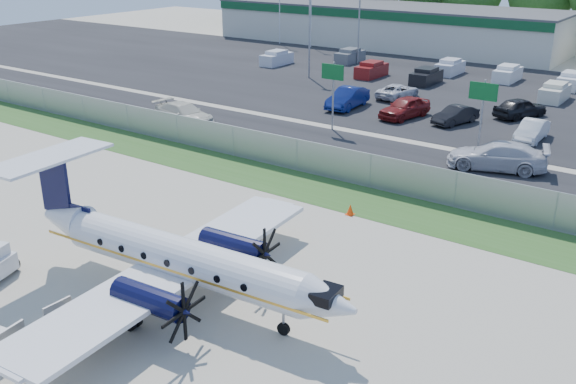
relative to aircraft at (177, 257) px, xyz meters
The scene contains 24 objects.
ground 2.09m from the aircraft, 74.73° to the left, with size 170.00×170.00×0.00m, color #B0A895.
grass_verge 13.11m from the aircraft, 88.82° to the left, with size 170.00×4.00×0.02m, color #2D561E.
access_road 20.06m from the aircraft, 89.24° to the left, with size 170.00×8.00×0.02m, color black.
parking_lot 41.02m from the aircraft, 89.63° to the left, with size 170.00×32.00×0.02m, color black.
perimeter_fence 15.00m from the aircraft, 88.98° to the left, with size 120.00×0.06×1.99m.
building_west 67.29m from the aircraft, 110.66° to the left, with size 46.40×12.40×5.24m.
sign_left 25.17m from the aircraft, 107.94° to the left, with size 1.80×0.26×5.00m.
sign_mid 24.17m from the aircraft, 82.21° to the left, with size 1.80×0.26×5.00m.
flagpole_west 66.48m from the aircraft, 122.50° to the left, with size 1.06×0.12×10.00m.
flagpole_east 63.93m from the aircraft, 118.71° to the left, with size 1.06×0.12×10.00m.
light_pole_nw 43.82m from the aircraft, 116.85° to the left, with size 0.90×0.35×9.09m.
light_pole_sw 52.91m from the aircraft, 111.95° to the left, with size 0.90×0.35×9.09m.
aircraft is the anchor object (origin of this frame).
baggage_cart_far 4.36m from the aircraft, 108.08° to the right, with size 1.93×1.20×1.00m.
cone_starboard_wing 11.19m from the aircraft, 83.21° to the left, with size 0.40×0.40×0.57m.
road_car_west 25.88m from the aircraft, 133.37° to the left, with size 2.22×5.47×1.59m, color beige.
road_car_mid 22.86m from the aircraft, 77.16° to the left, with size 2.39×5.88×1.71m, color silver.
parked_car_a 32.04m from the aircraft, 108.53° to the left, with size 1.78×5.10×1.68m, color navy.
parked_car_b 30.60m from the aircraft, 99.18° to the left, with size 1.96×4.88×1.66m, color maroon.
parked_car_c 30.82m from the aircraft, 91.72° to the left, with size 1.43×4.11×1.35m, color black.
parked_car_d 30.14m from the aircraft, 80.29° to the left, with size 1.49×4.26×1.40m, color silver.
parked_car_f 36.83m from the aircraft, 102.96° to the left, with size 2.16×4.67×1.30m, color silver.
parked_car_g 35.61m from the aircraft, 85.95° to the left, with size 1.87×4.65×1.58m, color black.
far_parking_rows 46.01m from the aircraft, 89.67° to the left, with size 56.00×10.00×1.60m, color gray, non-canonical shape.
Camera 1 is at (15.79, -16.35, 13.07)m, focal length 40.00 mm.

